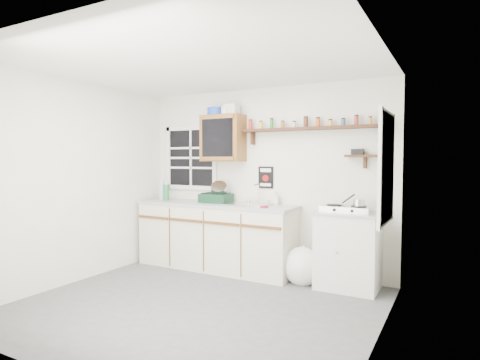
% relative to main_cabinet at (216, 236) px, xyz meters
% --- Properties ---
extents(room, '(3.64, 3.24, 2.54)m').
position_rel_main_cabinet_xyz_m(room, '(0.58, -1.30, 0.79)').
color(room, '#4A4A4D').
rests_on(room, ground).
extents(main_cabinet, '(2.31, 0.63, 0.92)m').
position_rel_main_cabinet_xyz_m(main_cabinet, '(0.00, 0.00, 0.00)').
color(main_cabinet, beige).
rests_on(main_cabinet, floor).
extents(right_cabinet, '(0.73, 0.57, 0.91)m').
position_rel_main_cabinet_xyz_m(right_cabinet, '(1.83, 0.03, -0.01)').
color(right_cabinet, silver).
rests_on(right_cabinet, floor).
extents(sink, '(0.52, 0.44, 0.29)m').
position_rel_main_cabinet_xyz_m(sink, '(0.54, 0.01, 0.47)').
color(sink, '#B7B8BC').
rests_on(sink, main_cabinet).
extents(upper_cabinet, '(0.60, 0.32, 0.65)m').
position_rel_main_cabinet_xyz_m(upper_cabinet, '(0.03, 0.14, 1.36)').
color(upper_cabinet, brown).
rests_on(upper_cabinet, wall_back).
extents(upper_cabinet_clutter, '(0.47, 0.24, 0.14)m').
position_rel_main_cabinet_xyz_m(upper_cabinet_clutter, '(0.02, 0.14, 1.75)').
color(upper_cabinet_clutter, '#1A42AE').
rests_on(upper_cabinet_clutter, upper_cabinet).
extents(spice_shelf, '(1.91, 0.18, 0.35)m').
position_rel_main_cabinet_xyz_m(spice_shelf, '(1.30, 0.21, 1.47)').
color(spice_shelf, black).
rests_on(spice_shelf, wall_back).
extents(secondary_shelf, '(0.45, 0.16, 0.24)m').
position_rel_main_cabinet_xyz_m(secondary_shelf, '(1.94, 0.22, 1.12)').
color(secondary_shelf, black).
rests_on(secondary_shelf, wall_back).
extents(warning_sign, '(0.22, 0.02, 0.30)m').
position_rel_main_cabinet_xyz_m(warning_sign, '(0.63, 0.29, 0.82)').
color(warning_sign, black).
rests_on(warning_sign, wall_back).
extents(window_back, '(0.93, 0.03, 0.98)m').
position_rel_main_cabinet_xyz_m(window_back, '(-0.62, 0.29, 1.09)').
color(window_back, black).
rests_on(window_back, wall_back).
extents(window_right, '(0.03, 0.78, 1.08)m').
position_rel_main_cabinet_xyz_m(window_right, '(2.37, -0.75, 0.99)').
color(window_right, black).
rests_on(window_right, wall_back).
extents(water_bottles, '(0.21, 0.14, 0.30)m').
position_rel_main_cabinet_xyz_m(water_bottles, '(-0.91, -0.00, 0.59)').
color(water_bottles, silver).
rests_on(water_bottles, main_cabinet).
extents(dish_rack, '(0.42, 0.33, 0.31)m').
position_rel_main_cabinet_xyz_m(dish_rack, '(-0.02, 0.07, 0.56)').
color(dish_rack, '#10301E').
rests_on(dish_rack, main_cabinet).
extents(soap_bottle, '(0.08, 0.09, 0.18)m').
position_rel_main_cabinet_xyz_m(soap_bottle, '(0.82, 0.22, 0.55)').
color(soap_bottle, white).
rests_on(soap_bottle, main_cabinet).
extents(rag, '(0.17, 0.16, 0.02)m').
position_rel_main_cabinet_xyz_m(rag, '(0.79, -0.13, 0.47)').
color(rag, maroon).
rests_on(rag, main_cabinet).
extents(hotplate, '(0.58, 0.32, 0.08)m').
position_rel_main_cabinet_xyz_m(hotplate, '(1.81, 0.01, 0.49)').
color(hotplate, '#B7B8BC').
rests_on(hotplate, right_cabinet).
extents(saucepan, '(0.31, 0.25, 0.15)m').
position_rel_main_cabinet_xyz_m(saucepan, '(1.95, 0.01, 0.57)').
color(saucepan, '#B7B8BC').
rests_on(saucepan, hotplate).
extents(trash_bag, '(0.44, 0.40, 0.51)m').
position_rel_main_cabinet_xyz_m(trash_bag, '(1.30, -0.07, -0.25)').
color(trash_bag, white).
rests_on(trash_bag, floor).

